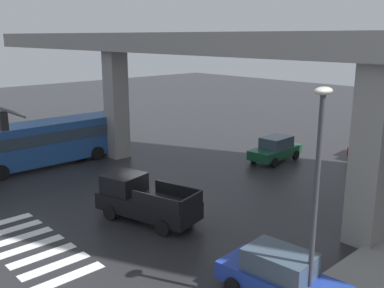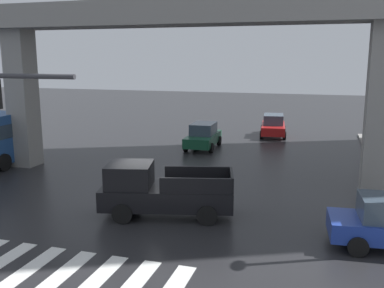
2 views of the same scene
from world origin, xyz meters
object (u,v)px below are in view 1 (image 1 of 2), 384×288
object	(u,v)px
pickup_truck	(143,200)
sedan_blue	(281,276)
city_bus	(49,140)
sedan_red	(371,145)
street_lamp_near_corner	(317,177)
sedan_dark_green	(276,149)

from	to	relation	value
pickup_truck	sedan_blue	xyz separation A→B (m)	(8.43, -0.58, -0.14)
pickup_truck	city_bus	size ratio (longest dim) A/B	0.50
sedan_blue	sedan_red	world-z (taller)	same
pickup_truck	street_lamp_near_corner	distance (m)	10.16
city_bus	sedan_red	bearing A→B (deg)	52.11
pickup_truck	street_lamp_near_corner	xyz separation A→B (m)	(9.49, -0.54, 3.57)
sedan_dark_green	sedan_blue	distance (m)	17.02
pickup_truck	sedan_blue	bearing A→B (deg)	-3.95
sedan_dark_green	street_lamp_near_corner	distance (m)	18.04
sedan_blue	street_lamp_near_corner	distance (m)	3.85
sedan_dark_green	sedan_blue	world-z (taller)	same
sedan_dark_green	street_lamp_near_corner	xyz separation A→B (m)	(11.32, -13.55, 3.70)
sedan_dark_green	sedan_blue	bearing A→B (deg)	-52.93
sedan_blue	sedan_red	size ratio (longest dim) A/B	0.99
pickup_truck	sedan_red	world-z (taller)	pickup_truck
sedan_dark_green	sedan_red	xyz separation A→B (m)	(4.06, 6.04, 0.00)
pickup_truck	sedan_red	size ratio (longest dim) A/B	1.21
city_bus	sedan_red	distance (m)	23.02
city_bus	sedan_red	world-z (taller)	city_bus
sedan_dark_green	pickup_truck	bearing A→B (deg)	-81.99
pickup_truck	street_lamp_near_corner	size ratio (longest dim) A/B	0.75
city_bus	sedan_red	xyz separation A→B (m)	(14.13, 18.15, -0.87)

